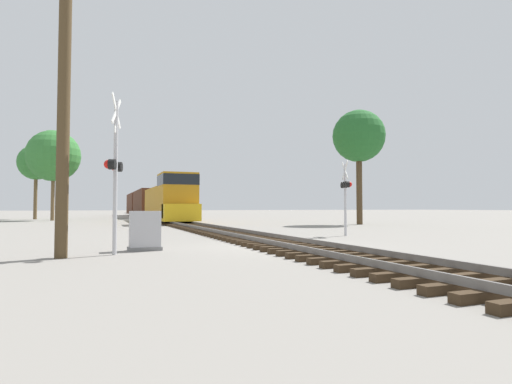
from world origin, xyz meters
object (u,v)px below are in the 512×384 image
Objects in this scene: crossing_signal_far at (346,189)px; relay_cabinet at (145,231)px; crossing_signal_near at (115,167)px; tree_deep_background at (36,163)px; utility_pole at (64,86)px; freight_train at (149,204)px; tree_far_right at (359,137)px; tree_mid_background at (53,156)px.

crossing_signal_far is 10.47m from relay_cabinet.
tree_deep_background reaches higher than crossing_signal_near.
utility_pole reaches higher than tree_deep_background.
tree_deep_background is (-7.42, 40.78, 4.12)m from crossing_signal_near.
freight_train is at bearing -170.85° from crossing_signal_near.
freight_train is 12.68× the size of crossing_signal_far.
crossing_signal_near is at bearing -97.78° from freight_train.
crossing_signal_far is 2.89× the size of relay_cabinet.
freight_train is 9.90× the size of crossing_signal_near.
relay_cabinet is at bearing 26.55° from utility_pole.
tree_deep_background is at bearing 135.93° from tree_far_right.
tree_mid_background reaches higher than relay_cabinet.
tree_mid_background is at bearing -152.31° from freight_train.
utility_pole is 35.70m from tree_mid_background.
crossing_signal_near is 3.71× the size of relay_cabinet.
tree_far_right is at bearing -39.77° from tree_mid_background.
crossing_signal_far reaches higher than relay_cabinet.
crossing_signal_near is 0.50× the size of tree_far_right.
tree_mid_background reaches higher than freight_train.
relay_cabinet is at bearing -96.58° from freight_train.
tree_far_right is at bearing -61.96° from freight_train.
freight_train is 36.99m from crossing_signal_far.
crossing_signal_far is 13.14m from utility_pole.
crossing_signal_near is 35.80m from tree_mid_background.
tree_mid_background is 6.09m from tree_deep_background.
utility_pole is at bearing -81.59° from tree_deep_background.
tree_far_right reaches higher than utility_pole.
tree_mid_background is (-3.70, 35.44, 2.17)m from utility_pole.
tree_deep_background is at bearing 112.89° from tree_mid_background.
relay_cabinet is 4.87m from utility_pole.
utility_pole is (-2.33, -1.16, 4.12)m from relay_cabinet.
utility_pole is at bearing -99.59° from freight_train.
crossing_signal_far is 41.15m from tree_deep_background.
tree_far_right is 37.29m from tree_deep_background.
crossing_signal_near is at bearing 11.24° from utility_pole.
freight_train reaches higher than relay_cabinet.
freight_train is 5.29× the size of tree_deep_background.
tree_deep_background is (-2.37, 5.61, -0.24)m from tree_mid_background.
relay_cabinet is 35.37m from tree_mid_background.
tree_mid_background is (-6.03, 34.28, 6.29)m from relay_cabinet.
utility_pole reaches higher than relay_cabinet.
crossing_signal_near is at bearing -142.51° from tree_far_right.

